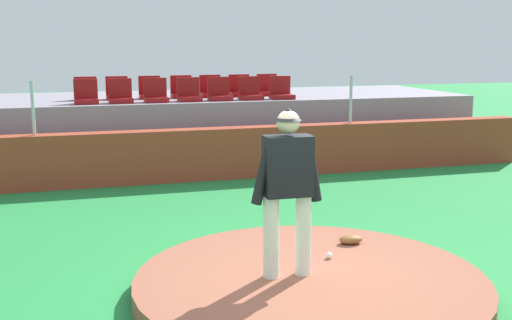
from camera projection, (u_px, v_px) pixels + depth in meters
ground_plane at (310, 294)px, 6.90m from camera, size 60.00×60.00×0.00m
pitchers_mound at (310, 285)px, 6.88m from camera, size 3.84×3.84×0.20m
pitcher at (288, 180)px, 6.68m from camera, size 0.79×0.29×1.83m
baseball at (329, 255)px, 7.41m from camera, size 0.07×0.07×0.07m
fielding_glove at (351, 239)px, 7.95m from camera, size 0.30×0.20×0.11m
brick_barrier at (201, 154)px, 12.51m from camera, size 14.35×0.40×1.02m
fence_post_left at (33, 108)px, 11.48m from camera, size 0.06×0.06×1.00m
fence_post_right at (351, 99)px, 13.21m from camera, size 0.06×0.06×1.00m
bleacher_platform at (178, 127)px, 14.96m from camera, size 13.42×3.76×1.45m
stadium_chair_0 at (86, 96)px, 12.97m from camera, size 0.48×0.44×0.50m
stadium_chair_1 at (121, 95)px, 13.15m from camera, size 0.48×0.44×0.50m
stadium_chair_2 at (156, 95)px, 13.34m from camera, size 0.48×0.44×0.50m
stadium_chair_3 at (189, 94)px, 13.55m from camera, size 0.48×0.44×0.50m
stadium_chair_4 at (219, 93)px, 13.73m from camera, size 0.48×0.44×0.50m
stadium_chair_5 at (250, 92)px, 13.91m from camera, size 0.48×0.44×0.50m
stadium_chair_6 at (281, 92)px, 14.07m from camera, size 0.48×0.44×0.50m
stadium_chair_7 at (86, 93)px, 13.78m from camera, size 0.48×0.44×0.50m
stadium_chair_8 at (117, 92)px, 13.96m from camera, size 0.48×0.44×0.50m
stadium_chair_9 at (150, 91)px, 14.15m from camera, size 0.48×0.44×0.50m
stadium_chair_10 at (182, 91)px, 14.35m from camera, size 0.48×0.44×0.50m
stadium_chair_11 at (211, 90)px, 14.55m from camera, size 0.48×0.44×0.50m
stadium_chair_12 at (240, 89)px, 14.72m from camera, size 0.48×0.44×0.50m
stadium_chair_13 at (268, 89)px, 14.97m from camera, size 0.48×0.44×0.50m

